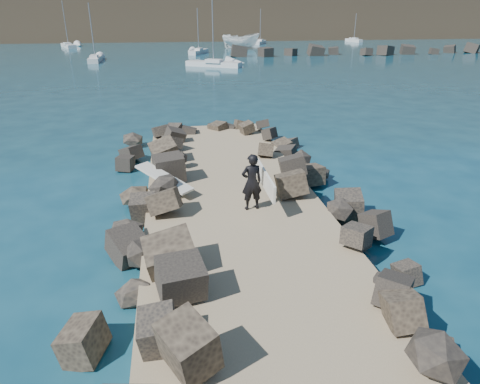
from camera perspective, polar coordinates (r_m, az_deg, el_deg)
The scene contains 14 objects.
ground at distance 14.87m, azimuth -0.61°, elevation -3.82°, with size 800.00×800.00×0.00m, color #0F384C.
jetty at distance 12.99m, azimuth 0.70°, elevation -6.59°, with size 6.00×26.00×0.60m, color #8C7759.
riprap_left at distance 13.21m, azimuth -12.22°, elevation -5.62°, with size 2.60×22.00×1.00m, color black.
riprap_right at distance 14.04m, azimuth 12.12°, elevation -3.81°, with size 2.60×22.00×1.00m, color black.
breakwater_secondary at distance 77.73m, azimuth 20.23°, elevation 17.27°, with size 52.00×4.00×1.20m, color black.
surfboard_resting at distance 15.71m, azimuth -10.07°, elevation 1.49°, with size 0.61×2.44×0.08m, color silver.
boat_imported at distance 85.19m, azimuth 0.11°, elevation 19.51°, with size 2.64×7.03×2.72m, color white.
surfer_with_board at distance 13.97m, azimuth 1.83°, elevation 1.38°, with size 0.91×2.38×1.92m.
sailboat_b at distance 74.72m, azimuth -5.52°, elevation 18.12°, with size 3.71×5.79×7.15m.
sailboat_c at distance 57.32m, azimuth -3.54°, elevation 16.69°, with size 7.11×5.00×8.75m.
sailboat_f at distance 105.88m, azimuth 14.94°, elevation 18.95°, with size 2.38×5.04×6.17m.
sailboat_d at distance 96.92m, azimuth 2.70°, elevation 19.33°, with size 3.70×5.74×7.10m.
sailboat_a at distance 66.30m, azimuth -18.74°, elevation 16.45°, with size 1.60×6.41×7.76m.
sailboat_e at distance 93.44m, azimuth -21.91°, elevation 17.65°, with size 4.11×7.07×8.47m.
Camera 1 is at (-1.95, -13.11, 6.74)m, focal length 32.00 mm.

